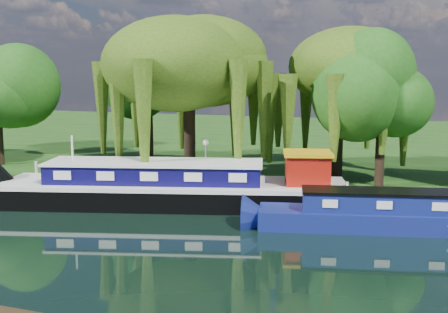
% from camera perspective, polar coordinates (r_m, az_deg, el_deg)
% --- Properties ---
extents(ground, '(120.00, 120.00, 0.00)m').
position_cam_1_polar(ground, '(24.46, -12.32, -8.03)').
color(ground, black).
extents(far_bank, '(120.00, 52.00, 0.45)m').
position_cam_1_polar(far_bank, '(55.59, 6.81, 1.60)').
color(far_bank, '#173E10').
rests_on(far_bank, ground).
extents(dutch_barge, '(18.31, 8.85, 3.78)m').
position_cam_1_polar(dutch_barge, '(29.45, -4.85, -3.15)').
color(dutch_barge, black).
rests_on(dutch_barge, ground).
extents(narrowboat, '(13.19, 5.16, 1.90)m').
position_cam_1_polar(narrowboat, '(26.05, 18.14, -5.69)').
color(narrowboat, navy).
rests_on(narrowboat, ground).
extents(red_dinghy, '(3.75, 2.83, 0.73)m').
position_cam_1_polar(red_dinghy, '(34.07, -20.82, -3.70)').
color(red_dinghy, maroon).
rests_on(red_dinghy, ground).
extents(willow_left, '(7.78, 7.78, 9.32)m').
position_cam_1_polar(willow_left, '(34.00, -3.57, 9.08)').
color(willow_left, black).
rests_on(willow_left, far_bank).
extents(willow_right, '(6.87, 6.87, 8.37)m').
position_cam_1_polar(willow_right, '(35.06, 11.62, 7.82)').
color(willow_right, black).
rests_on(willow_right, far_bank).
extents(tree_far_mid, '(4.75, 4.75, 7.78)m').
position_cam_1_polar(tree_far_mid, '(41.01, -7.67, 6.97)').
color(tree_far_mid, black).
rests_on(tree_far_mid, far_bank).
extents(tree_far_right, '(4.66, 4.66, 7.62)m').
position_cam_1_polar(tree_far_right, '(32.78, 15.80, 6.14)').
color(tree_far_right, black).
rests_on(tree_far_right, far_bank).
extents(lamppost, '(0.36, 0.36, 2.56)m').
position_cam_1_polar(lamppost, '(32.89, -1.86, 0.72)').
color(lamppost, silver).
rests_on(lamppost, far_bank).
extents(mooring_posts, '(19.16, 0.16, 1.00)m').
position_cam_1_polar(mooring_posts, '(31.63, -4.96, -2.32)').
color(mooring_posts, silver).
rests_on(mooring_posts, far_bank).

